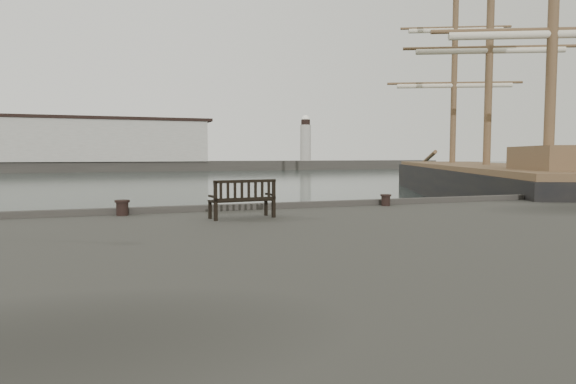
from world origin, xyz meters
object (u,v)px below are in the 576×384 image
at_px(bollard_right, 386,200).
at_px(tall_ship_main, 486,190).
at_px(bench, 242,206).
at_px(bollard_left, 122,208).

bearing_deg(bollard_right, tall_ship_main, 41.22).
xyz_separation_m(bench, bollard_left, (-3.01, 1.74, -0.10)).
bearing_deg(bollard_left, tall_ship_main, 30.32).
relative_size(bollard_left, bollard_right, 1.14).
bearing_deg(tall_ship_main, bench, -118.76).
xyz_separation_m(bollard_right, tall_ship_main, (17.10, 14.98, -1.03)).
xyz_separation_m(bollard_left, bollard_right, (8.38, -0.08, -0.03)).
height_order(bollard_left, bollard_right, bollard_left).
xyz_separation_m(bench, bollard_right, (5.37, 1.66, -0.13)).
height_order(bench, bollard_left, bench).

